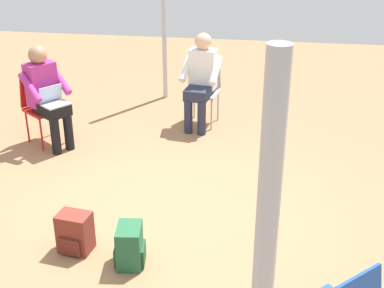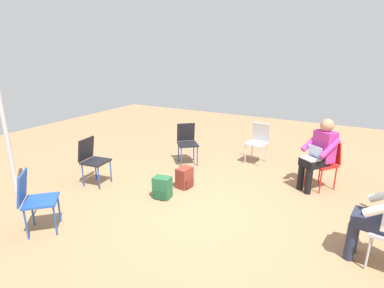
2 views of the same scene
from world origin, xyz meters
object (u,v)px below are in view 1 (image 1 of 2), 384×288
at_px(backpack_near_laptop_user, 75,234).
at_px(backpack_by_empty_chair, 130,248).
at_px(person_in_white, 201,76).
at_px(person_with_laptop, 46,92).
at_px(chair_north, 204,87).
at_px(chair_northwest, 41,104).

height_order(backpack_near_laptop_user, backpack_by_empty_chair, same).
bearing_deg(person_in_white, backpack_near_laptop_user, 84.96).
bearing_deg(person_with_laptop, chair_north, 157.23).
relative_size(person_with_laptop, backpack_near_laptop_user, 3.44).
xyz_separation_m(chair_north, backpack_near_laptop_user, (-0.73, -3.06, -0.34)).
distance_m(chair_northwest, chair_north, 2.12).
bearing_deg(person_in_white, chair_north, -90.00).
height_order(chair_northwest, backpack_near_laptop_user, chair_northwest).
distance_m(person_in_white, backpack_by_empty_chair, 3.07).
relative_size(backpack_near_laptop_user, backpack_by_empty_chair, 1.00).
relative_size(chair_north, backpack_near_laptop_user, 2.36).
relative_size(chair_north, person_with_laptop, 0.69).
xyz_separation_m(chair_northwest, backpack_by_empty_chair, (1.69, -2.26, -0.34)).
bearing_deg(person_with_laptop, backpack_near_laptop_user, 64.20).
bearing_deg(chair_northwest, chair_north, 152.99).
distance_m(chair_north, person_in_white, 0.26).
xyz_separation_m(chair_northwest, chair_north, (1.91, 0.93, 0.00)).
relative_size(person_in_white, backpack_by_empty_chair, 3.44).
xyz_separation_m(person_with_laptop, backpack_near_laptop_user, (1.04, -2.04, -0.53)).
height_order(chair_north, backpack_near_laptop_user, chair_north).
distance_m(chair_north, backpack_near_laptop_user, 3.17).
xyz_separation_m(person_in_white, backpack_near_laptop_user, (-0.70, -2.90, -0.54)).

